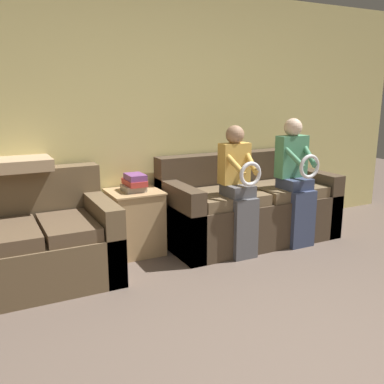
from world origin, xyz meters
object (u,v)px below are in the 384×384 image
object	(u,v)px
couch_side	(11,247)
child_right_seated	(296,176)
couch_main	(248,208)
throw_pillow	(21,163)
side_shelf	(135,221)
book_stack	(134,183)
child_left_seated	(239,185)

from	to	relation	value
couch_side	child_right_seated	bearing A→B (deg)	-6.00
couch_main	couch_side	xyz separation A→B (m)	(-2.36, -0.06, -0.02)
throw_pillow	side_shelf	bearing A→B (deg)	-5.90
child_right_seated	side_shelf	bearing A→B (deg)	162.25
side_shelf	book_stack	size ratio (longest dim) A/B	2.16
couch_main	couch_side	world-z (taller)	couch_main
child_left_seated	child_right_seated	world-z (taller)	child_right_seated
couch_side	book_stack	world-z (taller)	couch_side
couch_side	book_stack	distance (m)	1.23
book_stack	throw_pillow	world-z (taller)	throw_pillow
couch_side	throw_pillow	xyz separation A→B (m)	(0.17, 0.32, 0.63)
couch_side	book_stack	xyz separation A→B (m)	(1.15, 0.21, 0.39)
side_shelf	throw_pillow	bearing A→B (deg)	174.10
couch_side	book_stack	size ratio (longest dim) A/B	5.68
child_left_seated	side_shelf	bearing A→B (deg)	149.94
throw_pillow	child_left_seated	bearing A→B (deg)	-18.11
couch_main	side_shelf	size ratio (longest dim) A/B	2.92
couch_side	side_shelf	world-z (taller)	couch_side
child_right_seated	couch_main	bearing A→B (deg)	135.43
couch_side	child_right_seated	world-z (taller)	child_right_seated
side_shelf	throw_pillow	xyz separation A→B (m)	(-0.98, 0.10, 0.63)
child_left_seated	book_stack	size ratio (longest dim) A/B	4.31
couch_main	child_left_seated	world-z (taller)	child_left_seated
couch_side	child_right_seated	size ratio (longest dim) A/B	1.27
couch_side	side_shelf	size ratio (longest dim) A/B	2.63
child_left_seated	throw_pillow	world-z (taller)	child_left_seated
couch_side	throw_pillow	bearing A→B (deg)	62.00
book_stack	throw_pillow	size ratio (longest dim) A/B	0.61
child_left_seated	throw_pillow	xyz separation A→B (m)	(-1.84, 0.60, 0.26)
couch_main	book_stack	world-z (taller)	couch_main
child_right_seated	couch_side	bearing A→B (deg)	174.00
couch_main	couch_side	bearing A→B (deg)	-178.63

